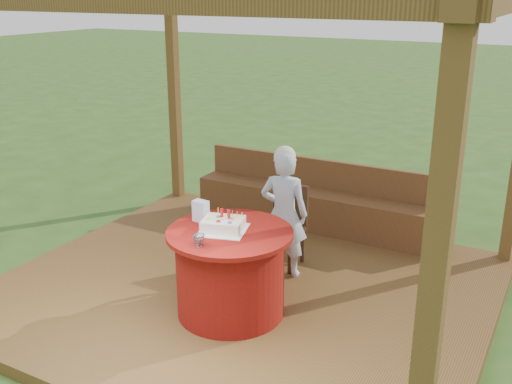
{
  "coord_description": "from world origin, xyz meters",
  "views": [
    {
      "loc": [
        2.61,
        -4.49,
        2.85
      ],
      "look_at": [
        0.0,
        0.25,
        1.0
      ],
      "focal_mm": 42.0,
      "sensor_mm": 36.0,
      "label": 1
    }
  ],
  "objects_px": {
    "table": "(230,272)",
    "birthday_cake": "(223,225)",
    "gift_bag": "(201,211)",
    "drinking_glass": "(198,240)",
    "elderly_woman": "(284,211)",
    "bench": "(315,206)",
    "chair": "(286,222)"
  },
  "relations": [
    {
      "from": "chair",
      "to": "gift_bag",
      "type": "bearing_deg",
      "value": -105.89
    },
    {
      "from": "chair",
      "to": "gift_bag",
      "type": "height_order",
      "value": "gift_bag"
    },
    {
      "from": "chair",
      "to": "drinking_glass",
      "type": "xyz_separation_m",
      "value": [
        -0.03,
        -1.54,
        0.38
      ]
    },
    {
      "from": "bench",
      "to": "table",
      "type": "xyz_separation_m",
      "value": [
        0.16,
        -2.21,
        0.13
      ]
    },
    {
      "from": "table",
      "to": "birthday_cake",
      "type": "distance_m",
      "value": 0.44
    },
    {
      "from": "bench",
      "to": "birthday_cake",
      "type": "xyz_separation_m",
      "value": [
        0.1,
        -2.22,
        0.57
      ]
    },
    {
      "from": "drinking_glass",
      "to": "elderly_woman",
      "type": "bearing_deg",
      "value": 84.37
    },
    {
      "from": "birthday_cake",
      "to": "gift_bag",
      "type": "relative_size",
      "value": 2.51
    },
    {
      "from": "chair",
      "to": "bench",
      "type": "bearing_deg",
      "value": 96.67
    },
    {
      "from": "table",
      "to": "elderly_woman",
      "type": "xyz_separation_m",
      "value": [
        0.07,
        0.91,
        0.27
      ]
    },
    {
      "from": "table",
      "to": "chair",
      "type": "height_order",
      "value": "chair"
    },
    {
      "from": "bench",
      "to": "gift_bag",
      "type": "relative_size",
      "value": 15.74
    },
    {
      "from": "birthday_cake",
      "to": "drinking_glass",
      "type": "bearing_deg",
      "value": -90.33
    },
    {
      "from": "birthday_cake",
      "to": "drinking_glass",
      "type": "xyz_separation_m",
      "value": [
        -0.0,
        -0.37,
        -0.01
      ]
    },
    {
      "from": "table",
      "to": "drinking_glass",
      "type": "xyz_separation_m",
      "value": [
        -0.06,
        -0.38,
        0.43
      ]
    },
    {
      "from": "chair",
      "to": "birthday_cake",
      "type": "xyz_separation_m",
      "value": [
        -0.03,
        -1.17,
        0.38
      ]
    },
    {
      "from": "gift_bag",
      "to": "drinking_glass",
      "type": "height_order",
      "value": "gift_bag"
    },
    {
      "from": "gift_bag",
      "to": "bench",
      "type": "bearing_deg",
      "value": 90.76
    },
    {
      "from": "birthday_cake",
      "to": "gift_bag",
      "type": "distance_m",
      "value": 0.3
    },
    {
      "from": "bench",
      "to": "birthday_cake",
      "type": "height_order",
      "value": "birthday_cake"
    },
    {
      "from": "elderly_woman",
      "to": "birthday_cake",
      "type": "height_order",
      "value": "elderly_woman"
    },
    {
      "from": "elderly_woman",
      "to": "birthday_cake",
      "type": "relative_size",
      "value": 2.77
    },
    {
      "from": "bench",
      "to": "birthday_cake",
      "type": "bearing_deg",
      "value": -87.5
    },
    {
      "from": "bench",
      "to": "birthday_cake",
      "type": "relative_size",
      "value": 6.27
    },
    {
      "from": "chair",
      "to": "gift_bag",
      "type": "xyz_separation_m",
      "value": [
        -0.31,
        -1.09,
        0.42
      ]
    },
    {
      "from": "chair",
      "to": "drinking_glass",
      "type": "relative_size",
      "value": 8.24
    },
    {
      "from": "table",
      "to": "elderly_woman",
      "type": "relative_size",
      "value": 0.82
    },
    {
      "from": "table",
      "to": "birthday_cake",
      "type": "height_order",
      "value": "birthday_cake"
    },
    {
      "from": "chair",
      "to": "table",
      "type": "bearing_deg",
      "value": -88.41
    },
    {
      "from": "elderly_woman",
      "to": "drinking_glass",
      "type": "bearing_deg",
      "value": -95.63
    },
    {
      "from": "bench",
      "to": "drinking_glass",
      "type": "relative_size",
      "value": 29.63
    },
    {
      "from": "table",
      "to": "gift_bag",
      "type": "relative_size",
      "value": 5.7
    }
  ]
}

